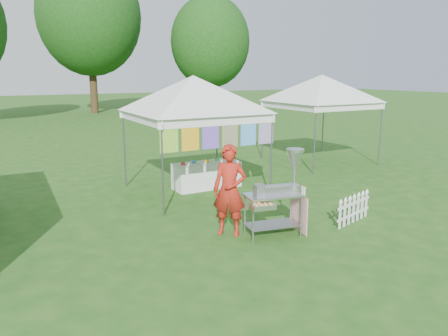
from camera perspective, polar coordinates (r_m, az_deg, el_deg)
ground at (r=8.64m, az=6.20°, el=-8.49°), size 120.00×120.00×0.00m
canopy_main at (r=11.11m, az=-4.05°, el=11.92°), size 4.24×4.24×3.45m
canopy_right at (r=15.43m, az=12.68°, el=11.79°), size 4.24×4.24×3.45m
tree_mid at (r=35.66m, az=-17.21°, el=18.39°), size 7.60×7.60×11.52m
tree_right at (r=32.20m, az=-1.81°, el=16.12°), size 5.60×5.60×8.42m
donut_cart at (r=8.31m, az=7.62°, el=-2.30°), size 1.31×0.81×1.66m
vendor at (r=8.29m, az=0.73°, el=-2.93°), size 0.76×0.74×1.76m
picket_fence at (r=9.50m, az=16.58°, el=-5.19°), size 1.22×0.37×0.56m
display_table at (r=11.84m, az=-2.28°, el=-0.92°), size 1.80×0.70×0.70m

